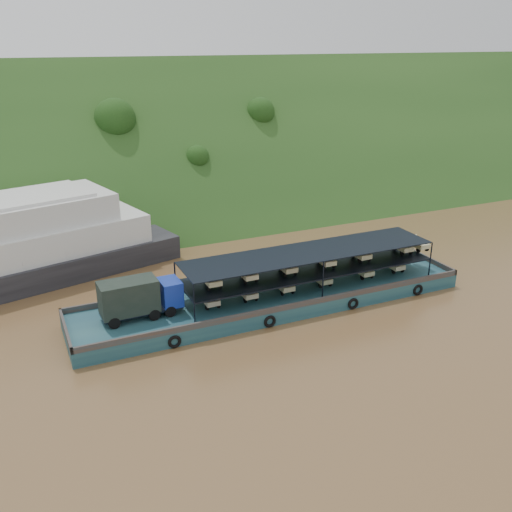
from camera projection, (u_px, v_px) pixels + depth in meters
name	position (u px, v px, depth m)	size (l,w,h in m)	color
ground	(289.00, 296.00, 51.99)	(160.00, 160.00, 0.00)	brown
hillside	(175.00, 200.00, 82.61)	(140.00, 28.00, 28.00)	#1B3B15
cargo_barge	(265.00, 295.00, 49.48)	(35.00, 7.18, 4.54)	#143646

